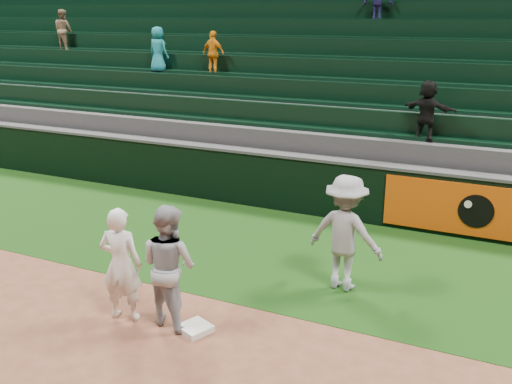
# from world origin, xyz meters

# --- Properties ---
(ground) EXTENTS (70.00, 70.00, 0.00)m
(ground) POSITION_xyz_m (0.00, 0.00, 0.00)
(ground) COLOR brown
(ground) RESTS_ON ground
(foul_grass) EXTENTS (36.00, 4.20, 0.01)m
(foul_grass) POSITION_xyz_m (0.00, 3.00, 0.00)
(foul_grass) COLOR #12360D
(foul_grass) RESTS_ON ground
(first_base) EXTENTS (0.50, 0.50, 0.09)m
(first_base) POSITION_xyz_m (0.32, 0.00, 0.04)
(first_base) COLOR white
(first_base) RESTS_ON ground
(first_baseman) EXTENTS (0.67, 0.51, 1.64)m
(first_baseman) POSITION_xyz_m (-0.77, -0.11, 0.82)
(first_baseman) COLOR white
(first_baseman) RESTS_ON ground
(baserunner) EXTENTS (0.95, 0.81, 1.72)m
(baserunner) POSITION_xyz_m (-0.10, 0.07, 0.86)
(baserunner) COLOR #A3A5AE
(baserunner) RESTS_ON ground
(base_coach) EXTENTS (1.24, 0.81, 1.82)m
(base_coach) POSITION_xyz_m (1.75, 2.10, 0.92)
(base_coach) COLOR #9699A2
(base_coach) RESTS_ON foul_grass
(field_wall) EXTENTS (36.00, 0.45, 1.25)m
(field_wall) POSITION_xyz_m (0.03, 5.20, 0.63)
(field_wall) COLOR black
(field_wall) RESTS_ON ground
(stadium_seating) EXTENTS (36.00, 5.95, 5.14)m
(stadium_seating) POSITION_xyz_m (-0.00, 8.97, 1.70)
(stadium_seating) COLOR #353538
(stadium_seating) RESTS_ON ground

